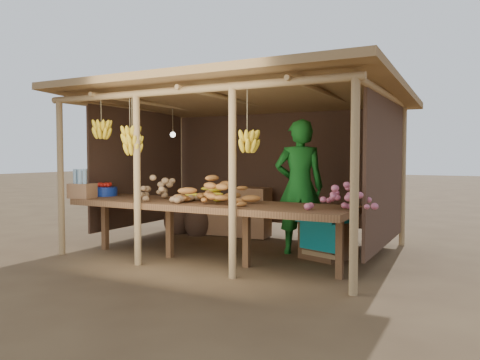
% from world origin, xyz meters
% --- Properties ---
extents(ground, '(60.00, 60.00, 0.00)m').
position_xyz_m(ground, '(0.00, 0.00, 0.00)').
color(ground, brown).
rests_on(ground, ground).
extents(stall_structure, '(4.70, 3.50, 2.43)m').
position_xyz_m(stall_structure, '(-0.04, -0.08, 1.91)').
color(stall_structure, tan).
rests_on(stall_structure, ground).
extents(counter, '(3.90, 1.05, 0.80)m').
position_xyz_m(counter, '(0.00, -0.95, 0.74)').
color(counter, brown).
rests_on(counter, ground).
extents(potato_heap, '(0.92, 0.55, 0.36)m').
position_xyz_m(potato_heap, '(-0.67, -1.05, 0.98)').
color(potato_heap, '#94714C').
rests_on(potato_heap, counter).
extents(sweet_potato_heap, '(1.05, 0.66, 0.36)m').
position_xyz_m(sweet_potato_heap, '(0.19, -0.95, 0.98)').
color(sweet_potato_heap, '#AF6A2D').
rests_on(sweet_potato_heap, counter).
extents(onion_heap, '(0.82, 0.49, 0.36)m').
position_xyz_m(onion_heap, '(1.90, -1.07, 0.98)').
color(onion_heap, '#BF5D75').
rests_on(onion_heap, counter).
extents(banana_pile, '(0.55, 0.35, 0.34)m').
position_xyz_m(banana_pile, '(-0.13, -0.69, 0.97)').
color(banana_pile, yellow).
rests_on(banana_pile, counter).
extents(tomato_basin, '(0.39, 0.39, 0.20)m').
position_xyz_m(tomato_basin, '(-1.90, -0.85, 0.88)').
color(tomato_basin, navy).
rests_on(tomato_basin, counter).
extents(bottle_box, '(0.37, 0.32, 0.42)m').
position_xyz_m(bottle_box, '(-1.90, -1.29, 0.96)').
color(bottle_box, '#946542').
rests_on(bottle_box, counter).
extents(vendor, '(0.83, 0.71, 1.93)m').
position_xyz_m(vendor, '(0.89, 0.15, 0.96)').
color(vendor, '#17671E').
rests_on(vendor, ground).
extents(tarp_crate, '(0.75, 0.69, 0.73)m').
position_xyz_m(tarp_crate, '(1.32, -0.01, 0.30)').
color(tarp_crate, brown).
rests_on(tarp_crate, ground).
extents(carton_stack, '(1.15, 0.48, 0.84)m').
position_xyz_m(carton_stack, '(-0.45, 0.98, 0.37)').
color(carton_stack, '#946542').
rests_on(carton_stack, ground).
extents(burlap_sacks, '(0.94, 0.49, 0.66)m').
position_xyz_m(burlap_sacks, '(-1.49, 0.78, 0.29)').
color(burlap_sacks, '#4B3123').
rests_on(burlap_sacks, ground).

